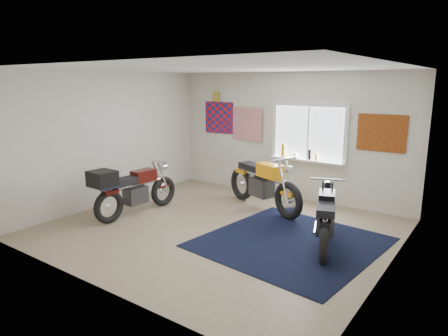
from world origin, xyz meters
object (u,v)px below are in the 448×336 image
Objects in this scene: black_chrome_bike at (325,219)px; maroon_tourer at (131,190)px; navy_rug at (290,242)px; yellow_triumph at (263,185)px.

maroon_tourer is at bearing 82.41° from black_chrome_bike.
navy_rug is 1.45× the size of black_chrome_bike.
navy_rug is 1.34× the size of maroon_tourer.
black_chrome_bike is 3.60m from maroon_tourer.
yellow_triumph is 1.17× the size of black_chrome_bike.
yellow_triumph reaches higher than maroon_tourer.
navy_rug is 0.66m from black_chrome_bike.
navy_rug is at bearing 94.20° from black_chrome_bike.
black_chrome_bike is 0.92× the size of maroon_tourer.
yellow_triumph is at bearing -41.66° from maroon_tourer.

